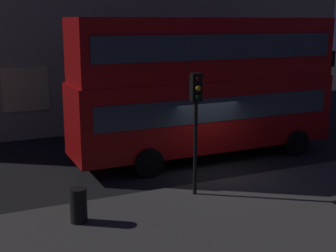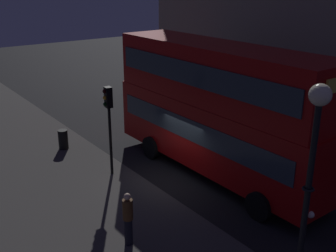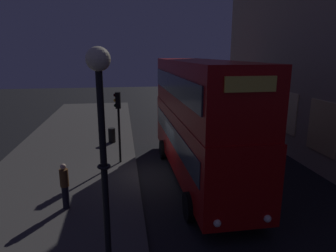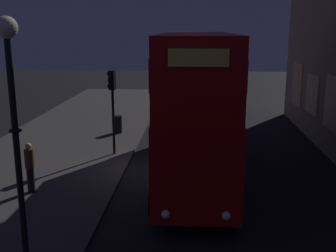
{
  "view_description": "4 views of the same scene",
  "coord_description": "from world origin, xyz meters",
  "px_view_note": "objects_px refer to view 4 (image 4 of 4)",
  "views": [
    {
      "loc": [
        -8.29,
        -13.98,
        5.45
      ],
      "look_at": [
        -1.78,
        0.3,
        1.89
      ],
      "focal_mm": 49.5,
      "sensor_mm": 36.0,
      "label": 1
    },
    {
      "loc": [
        12.56,
        -9.44,
        8.08
      ],
      "look_at": [
        -0.78,
        0.45,
        2.1
      ],
      "focal_mm": 44.45,
      "sensor_mm": 36.0,
      "label": 2
    },
    {
      "loc": [
        13.73,
        -1.56,
        5.89
      ],
      "look_at": [
        -1.13,
        0.74,
        2.2
      ],
      "focal_mm": 31.88,
      "sensor_mm": 36.0,
      "label": 3
    },
    {
      "loc": [
        16.25,
        1.89,
        5.79
      ],
      "look_at": [
        -0.03,
        0.81,
        1.89
      ],
      "focal_mm": 44.29,
      "sensor_mm": 36.0,
      "label": 4
    }
  ],
  "objects_px": {
    "double_decker_bus": "(196,99)",
    "pedestrian": "(30,167)",
    "traffic_light_near_kerb": "(112,94)",
    "street_lamp": "(12,98)",
    "litter_bin": "(118,124)"
  },
  "relations": [
    {
      "from": "traffic_light_near_kerb",
      "to": "pedestrian",
      "type": "bearing_deg",
      "value": -17.46
    },
    {
      "from": "pedestrian",
      "to": "litter_bin",
      "type": "xyz_separation_m",
      "value": [
        -8.54,
        1.49,
        -0.46
      ]
    },
    {
      "from": "double_decker_bus",
      "to": "street_lamp",
      "type": "distance_m",
      "value": 8.29
    },
    {
      "from": "litter_bin",
      "to": "traffic_light_near_kerb",
      "type": "bearing_deg",
      "value": 7.86
    },
    {
      "from": "traffic_light_near_kerb",
      "to": "street_lamp",
      "type": "xyz_separation_m",
      "value": [
        9.59,
        -0.19,
        1.45
      ]
    },
    {
      "from": "pedestrian",
      "to": "litter_bin",
      "type": "bearing_deg",
      "value": -60.72
    },
    {
      "from": "double_decker_bus",
      "to": "traffic_light_near_kerb",
      "type": "distance_m",
      "value": 4.43
    },
    {
      "from": "traffic_light_near_kerb",
      "to": "street_lamp",
      "type": "relative_size",
      "value": 0.65
    },
    {
      "from": "double_decker_bus",
      "to": "pedestrian",
      "type": "height_order",
      "value": "double_decker_bus"
    },
    {
      "from": "double_decker_bus",
      "to": "litter_bin",
      "type": "bearing_deg",
      "value": -146.03
    },
    {
      "from": "double_decker_bus",
      "to": "pedestrian",
      "type": "distance_m",
      "value": 6.53
    },
    {
      "from": "double_decker_bus",
      "to": "litter_bin",
      "type": "height_order",
      "value": "double_decker_bus"
    },
    {
      "from": "litter_bin",
      "to": "street_lamp",
      "type": "bearing_deg",
      "value": 1.44
    },
    {
      "from": "double_decker_bus",
      "to": "pedestrian",
      "type": "bearing_deg",
      "value": -68.39
    },
    {
      "from": "street_lamp",
      "to": "pedestrian",
      "type": "height_order",
      "value": "street_lamp"
    }
  ]
}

